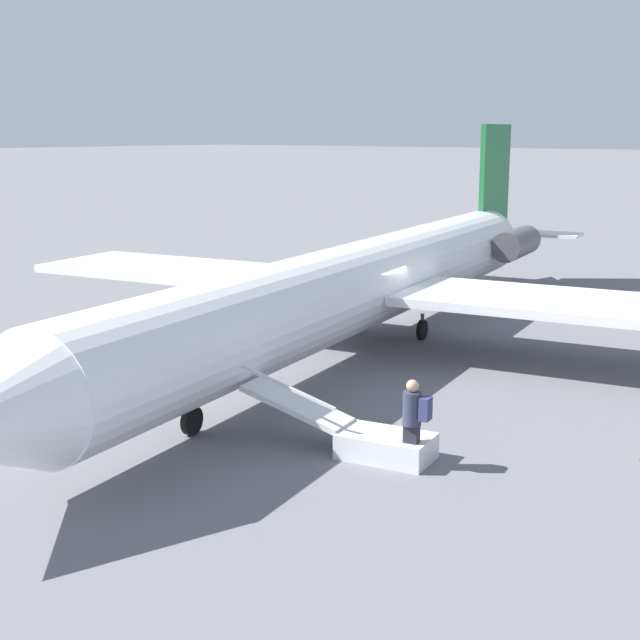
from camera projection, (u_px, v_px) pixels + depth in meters
name	position (u px, v px, depth m)	size (l,w,h in m)	color
ground_plane	(355.00, 353.00, 25.86)	(600.00, 600.00, 0.00)	slate
airplane_main	(369.00, 281.00, 26.26)	(30.66, 23.62, 6.59)	white
boarding_stairs	(367.00, 437.00, 17.63)	(1.77, 4.13, 1.66)	silver
passenger	(414.00, 417.00, 16.82)	(0.39, 0.56, 1.74)	#23232D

